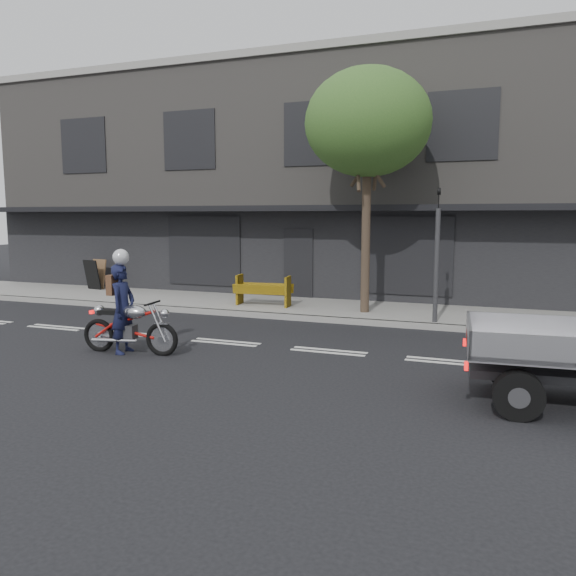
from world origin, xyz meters
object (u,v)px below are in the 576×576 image
Objects in this scene: traffic_light_pole at (437,263)px; construction_barrier at (260,291)px; street_tree at (368,123)px; sandwich_board at (92,275)px; motorcycle at (130,326)px; rider at (123,309)px.

traffic_light_pole is 2.08× the size of construction_barrier.
street_tree is 6.23× the size of sandwich_board.
traffic_light_pole is (2.00, -0.85, -3.63)m from street_tree.
sandwich_board is at bearing 170.49° from traffic_light_pole.
traffic_light_pole is 12.55m from sandwich_board.
motorcycle is 0.38m from rider.
street_tree is 3.14× the size of motorcycle.
rider is at bearing -96.54° from construction_barrier.
traffic_light_pole is 5.25m from construction_barrier.
sandwich_board is (-6.60, 7.00, -0.23)m from rider.
construction_barrier is (-5.10, 0.68, -1.03)m from traffic_light_pole.
rider is 5.65m from construction_barrier.
construction_barrier is 1.55× the size of sandwich_board.
street_tree is at bearing 4.44° from sandwich_board.
traffic_light_pole is 7.61m from rider.
rider reaches higher than motorcycle.
street_tree reaches higher than traffic_light_pole.
street_tree reaches higher than rider.
rider is at bearing 174.52° from motorcycle.
sandwich_board is (-7.24, 1.39, 0.07)m from construction_barrier.
street_tree reaches higher than sandwich_board.
traffic_light_pole is at bearing -54.87° from rider.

